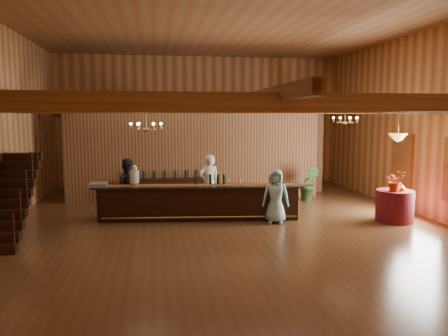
{
  "coord_description": "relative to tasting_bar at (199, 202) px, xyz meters",
  "views": [
    {
      "loc": [
        -1.91,
        -11.88,
        3.0
      ],
      "look_at": [
        0.1,
        0.84,
        1.45
      ],
      "focal_mm": 35.0,
      "sensor_mm": 36.0,
      "label": 1
    }
  ],
  "objects": [
    {
      "name": "bar_bottle_2",
      "position": [
        0.57,
        0.05,
        0.64
      ],
      "size": [
        0.07,
        0.07,
        0.3
      ],
      "primitive_type": "cylinder",
      "color": "black",
      "rests_on": "tasting_bar"
    },
    {
      "name": "backbar_shelf",
      "position": [
        -0.72,
        2.71,
        -0.09
      ],
      "size": [
        2.95,
        0.55,
        0.83
      ],
      "primitive_type": "cube",
      "rotation": [
        0.0,
        0.0,
        0.03
      ],
      "color": "black",
      "rests_on": "floor"
    },
    {
      "name": "table_flowers",
      "position": [
        5.38,
        -1.26,
        0.69
      ],
      "size": [
        0.57,
        0.51,
        0.59
      ],
      "primitive_type": "imported",
      "rotation": [
        0.0,
        0.0,
        -0.09
      ],
      "color": "#AC2907",
      "rests_on": "round_table"
    },
    {
      "name": "wall_back",
      "position": [
        0.7,
        6.48,
        2.24
      ],
      "size": [
        12.0,
        0.1,
        5.5
      ],
      "primitive_type": "cube",
      "color": "tan",
      "rests_on": "floor"
    },
    {
      "name": "pendant_lamp",
      "position": [
        5.47,
        -1.14,
        1.9
      ],
      "size": [
        0.52,
        0.52,
        0.9
      ],
      "color": "#A98A2E",
      "rests_on": "beam_grid"
    },
    {
      "name": "wall_front",
      "position": [
        0.7,
        -7.52,
        2.24
      ],
      "size": [
        12.0,
        0.1,
        5.5
      ],
      "primitive_type": "cube",
      "color": "tan",
      "rests_on": "floor"
    },
    {
      "name": "guest",
      "position": [
        2.09,
        -0.76,
        0.25
      ],
      "size": [
        0.84,
        0.66,
        1.52
      ],
      "primitive_type": "imported",
      "rotation": [
        0.0,
        0.0,
        -0.27
      ],
      "color": "#92CFD4",
      "rests_on": "floor"
    },
    {
      "name": "backroom_boxes",
      "position": [
        0.4,
        4.98,
        0.02
      ],
      "size": [
        4.1,
        0.6,
        1.1
      ],
      "color": "black",
      "rests_on": "floor"
    },
    {
      "name": "floor",
      "position": [
        0.7,
        -0.52,
        -0.51
      ],
      "size": [
        14.0,
        14.0,
        0.0
      ],
      "primitive_type": "plane",
      "color": "brown",
      "rests_on": "ground"
    },
    {
      "name": "tasting_bar",
      "position": [
        0.0,
        0.0,
        0.0
      ],
      "size": [
        6.03,
        1.38,
        1.01
      ],
      "rotation": [
        0.0,
        0.0,
        -0.11
      ],
      "color": "black",
      "rests_on": "floor"
    },
    {
      "name": "ceiling",
      "position": [
        0.7,
        -0.52,
        4.99
      ],
      "size": [
        14.0,
        14.0,
        0.0
      ],
      "primitive_type": "plane",
      "rotation": [
        3.14,
        0.0,
        0.0
      ],
      "color": "olive",
      "rests_on": "wall_back"
    },
    {
      "name": "beverage_dispenser",
      "position": [
        -1.82,
        0.24,
        0.78
      ],
      "size": [
        0.26,
        0.26,
        0.6
      ],
      "color": "silver",
      "rests_on": "tasting_bar"
    },
    {
      "name": "beam_grid",
      "position": [
        0.7,
        -0.01,
        2.73
      ],
      "size": [
        11.9,
        13.9,
        0.39
      ],
      "color": "#996231",
      "rests_on": "wall_left"
    },
    {
      "name": "round_table",
      "position": [
        5.47,
        -1.14,
        -0.06
      ],
      "size": [
        1.04,
        1.04,
        0.9
      ],
      "primitive_type": "cylinder",
      "color": "maroon",
      "rests_on": "floor"
    },
    {
      "name": "bar_bottle_0",
      "position": [
        -0.08,
        0.12,
        0.64
      ],
      "size": [
        0.07,
        0.07,
        0.3
      ],
      "primitive_type": "cylinder",
      "color": "black",
      "rests_on": "tasting_bar"
    },
    {
      "name": "chandelier_left",
      "position": [
        -1.44,
        -1.0,
        2.23
      ],
      "size": [
        0.8,
        0.8,
        0.62
      ],
      "color": "#A98A2E",
      "rests_on": "beam_grid"
    },
    {
      "name": "bar_bottle_3",
      "position": [
        0.75,
        0.04,
        0.64
      ],
      "size": [
        0.07,
        0.07,
        0.3
      ],
      "primitive_type": "cylinder",
      "color": "black",
      "rests_on": "tasting_bar"
    },
    {
      "name": "partition_wall",
      "position": [
        0.2,
        2.98,
        1.04
      ],
      "size": [
        9.0,
        0.18,
        3.1
      ],
      "primitive_type": "cube",
      "color": "brown",
      "rests_on": "floor"
    },
    {
      "name": "bar_bottle_1",
      "position": [
        0.35,
        0.08,
        0.64
      ],
      "size": [
        0.07,
        0.07,
        0.3
      ],
      "primitive_type": "cylinder",
      "color": "black",
      "rests_on": "tasting_bar"
    },
    {
      "name": "wall_right",
      "position": [
        6.7,
        -0.52,
        2.24
      ],
      "size": [
        0.1,
        14.0,
        5.5
      ],
      "primitive_type": "cube",
      "color": "tan",
      "rests_on": "floor"
    },
    {
      "name": "raffle_drum",
      "position": [
        2.2,
        -0.28,
        0.67
      ],
      "size": [
        0.34,
        0.24,
        0.3
      ],
      "color": "#965931",
      "rests_on": "tasting_bar"
    },
    {
      "name": "window_right_back",
      "position": [
        6.65,
        0.48,
        1.04
      ],
      "size": [
        0.12,
        1.05,
        1.75
      ],
      "primitive_type": "cube",
      "color": "white",
      "rests_on": "wall_right"
    },
    {
      "name": "table_vase",
      "position": [
        5.6,
        -1.25,
        0.54
      ],
      "size": [
        0.19,
        0.19,
        0.29
      ],
      "primitive_type": "imported",
      "rotation": [
        0.0,
        0.0,
        -0.37
      ],
      "color": "#A98A2E",
      "rests_on": "round_table"
    },
    {
      "name": "glass_rack_tray",
      "position": [
        -2.84,
        0.26,
        0.54
      ],
      "size": [
        0.5,
        0.5,
        0.1
      ],
      "primitive_type": "cube",
      "color": "gray",
      "rests_on": "tasting_bar"
    },
    {
      "name": "bartender",
      "position": [
        0.41,
        0.86,
        0.4
      ],
      "size": [
        0.7,
        0.5,
        1.81
      ],
      "primitive_type": "imported",
      "rotation": [
        0.0,
        0.0,
        3.25
      ],
      "color": "white",
      "rests_on": "floor"
    },
    {
      "name": "staff_second",
      "position": [
        -2.08,
        0.71,
        0.36
      ],
      "size": [
        0.88,
        0.7,
        1.74
      ],
      "primitive_type": "imported",
      "rotation": [
        0.0,
        0.0,
        3.2
      ],
      "color": "black",
      "rests_on": "floor"
    },
    {
      "name": "chandelier_right",
      "position": [
        4.63,
        0.48,
        2.37
      ],
      "size": [
        0.8,
        0.8,
        0.48
      ],
      "color": "#A98A2E",
      "rests_on": "beam_grid"
    },
    {
      "name": "support_posts",
      "position": [
        0.7,
        -1.02,
        1.09
      ],
      "size": [
        9.2,
        10.2,
        3.2
      ],
      "color": "#996231",
      "rests_on": "floor"
    },
    {
      "name": "staircase",
      "position": [
        -4.75,
        -1.26,
        0.49
      ],
      "size": [
        1.0,
        2.8,
        2.0
      ],
      "color": "black",
      "rests_on": "floor"
    },
    {
      "name": "floor_plant",
      "position": [
        4.13,
        2.2,
        0.11
      ],
      "size": [
        0.78,
        0.68,
        1.23
      ],
      "primitive_type": "imported",
      "rotation": [
        0.0,
        0.0,
        -0.23
      ],
      "color": "#294C24",
      "rests_on": "floor"
    }
  ]
}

